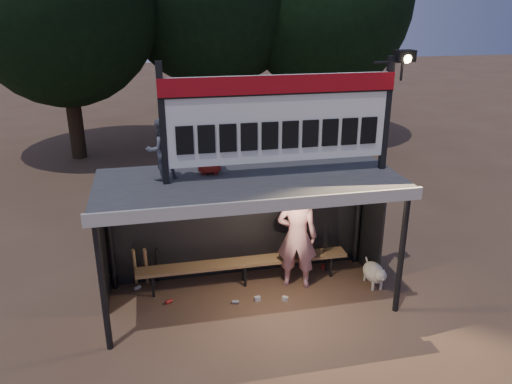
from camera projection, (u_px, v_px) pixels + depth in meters
ground at (250, 298)px, 9.03m from camera, size 80.00×80.00×0.00m
player at (297, 236)px, 9.12m from camera, size 0.86×0.71×2.03m
child_a at (161, 149)px, 7.96m from camera, size 0.60×0.54×1.00m
child_b at (209, 143)px, 8.23m from camera, size 0.57×0.44×1.05m
dugout_shelter at (247, 199)px, 8.60m from camera, size 5.10×2.08×2.32m
scoreboard_assembly at (283, 116)px, 7.96m from camera, size 4.10×0.27×1.99m
bench at (244, 263)px, 9.38m from camera, size 4.00×0.35×0.48m
dog at (375, 273)px, 9.34m from camera, size 0.36×0.81×0.49m
bats at (146, 266)px, 9.27m from camera, size 0.48×0.33×0.84m
litter at (238, 292)px, 9.17m from camera, size 3.79×1.08×0.08m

